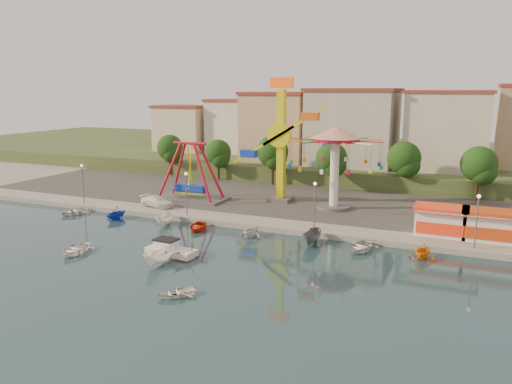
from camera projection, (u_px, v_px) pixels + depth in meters
The scene contains 37 objects.
ground at pixel (188, 262), 45.70m from camera, with size 200.00×200.00×0.00m, color #16303C.
quay_deck at pixel (348, 166), 101.27m from camera, with size 200.00×100.00×0.60m, color #9E998E.
asphalt_pad at pixel (296, 194), 72.50m from camera, with size 90.00×28.00×0.01m, color #4C4944.
hill_terrace at pixel (353, 157), 105.51m from camera, with size 200.00×60.00×3.00m, color #384C26.
pirate_ship_ride at pixel (190, 172), 68.35m from camera, with size 10.00×5.00×8.00m.
kamikaze_tower at pixel (284, 145), 66.23m from camera, with size 8.75×3.10×16.50m.
wave_swinger at pixel (335, 149), 62.39m from camera, with size 11.60×11.60×10.40m.
booth_left at pixel (441, 220), 51.94m from camera, with size 5.40×3.78×3.08m.
booth_mid at pixel (490, 225), 50.11m from camera, with size 5.40×3.78×3.08m.
lamp_post_0 at pixel (83, 185), 66.19m from camera, with size 0.14×0.14×5.00m, color #59595E.
lamp_post_1 at pixel (187, 195), 59.89m from camera, with size 0.14×0.14×5.00m, color #59595E.
lamp_post_2 at pixel (314, 207), 53.60m from camera, with size 0.14×0.14×5.00m, color #59595E.
lamp_post_3 at pixel (476, 223), 47.30m from camera, with size 0.14×0.14×5.00m, color #59595E.
tree_0 at pixel (170, 148), 88.01m from camera, with size 4.60×4.60×7.19m.
tree_1 at pixel (218, 153), 83.47m from camera, with size 4.35×4.35×6.80m.
tree_2 at pixel (273, 151), 79.00m from camera, with size 5.02×5.02×7.85m.
tree_3 at pixel (332, 158), 73.84m from camera, with size 4.68×4.68×7.32m.
tree_4 at pixel (404, 158), 72.55m from camera, with size 4.86×4.86×7.60m.
tree_5 at pixel (479, 164), 67.00m from camera, with size 4.83×4.83×7.54m.
building_0 at pixel (163, 124), 98.37m from camera, with size 9.26×9.53×11.87m, color beige.
building_1 at pixel (230, 132), 98.72m from camera, with size 12.33×9.01×8.63m, color silver.
building_2 at pixel (294, 127), 93.81m from camera, with size 11.95×9.28×11.23m, color tan.
building_3 at pixel (363, 137), 85.76m from camera, with size 12.59×10.50×9.20m, color beige.
building_4 at pixel (448, 138), 83.51m from camera, with size 10.75×9.23×9.24m, color beige.
cabin_motorboat at pixel (170, 251), 47.39m from camera, with size 5.07×2.23×1.74m.
rowboat_a at pixel (75, 249), 48.13m from camera, with size 2.83×3.96×0.82m, color white.
rowboat_b at pixel (176, 292), 38.09m from camera, with size 2.14×3.00×0.62m, color white.
skiff at pixel (159, 257), 44.87m from camera, with size 1.40×3.73×1.44m, color white.
van at pixel (157, 202), 64.63m from camera, with size 1.95×4.81×1.40m, color white.
moored_boat_0 at pixel (74, 211), 63.35m from camera, with size 2.70×3.78×0.78m, color silver.
moored_boat_1 at pixel (116, 213), 60.67m from camera, with size 2.64×3.06×1.61m, color #1635C3.
moored_boat_2 at pixel (165, 220), 57.92m from camera, with size 1.39×3.71×1.43m, color silver.
moored_boat_3 at pixel (198, 226), 56.24m from camera, with size 2.66×3.73×0.77m, color red.
moored_boat_4 at pixel (251, 230), 53.56m from camera, with size 2.53×2.93×1.54m, color silver.
moored_boat_5 at pixel (312, 237), 50.89m from camera, with size 1.44×3.83×1.48m, color #5C5C61.
moored_boat_6 at pixel (361, 246), 48.98m from camera, with size 2.82×3.94×0.82m, color silver.
moored_boat_7 at pixel (423, 250), 46.63m from camera, with size 2.54×2.94×1.55m, color orange.
Camera 1 is at (23.19, -37.31, 15.49)m, focal length 35.00 mm.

